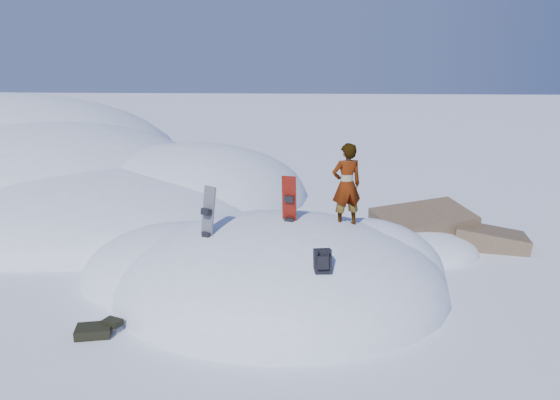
# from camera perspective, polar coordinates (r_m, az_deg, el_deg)

# --- Properties ---
(ground) EXTENTS (120.00, 120.00, 0.00)m
(ground) POSITION_cam_1_polar(r_m,az_deg,el_deg) (11.61, -0.04, -9.19)
(ground) COLOR white
(ground) RESTS_ON ground
(snow_mound) EXTENTS (8.00, 6.00, 3.00)m
(snow_mound) POSITION_cam_1_polar(r_m,az_deg,el_deg) (11.84, -0.82, -8.70)
(snow_mound) COLOR white
(snow_mound) RESTS_ON ground
(snow_ridge) EXTENTS (21.50, 18.50, 6.40)m
(snow_ridge) POSITION_cam_1_polar(r_m,az_deg,el_deg) (23.71, -24.58, 2.00)
(snow_ridge) COLOR white
(snow_ridge) RESTS_ON ground
(rock_outcrop) EXTENTS (4.68, 4.41, 1.68)m
(rock_outcrop) POSITION_cam_1_polar(r_m,az_deg,el_deg) (14.72, 15.32, -4.38)
(rock_outcrop) COLOR brown
(rock_outcrop) RESTS_ON ground
(snowboard_red) EXTENTS (0.32, 0.25, 1.54)m
(snowboard_red) POSITION_cam_1_polar(r_m,az_deg,el_deg) (11.02, 0.99, -1.26)
(snowboard_red) COLOR #B71809
(snowboard_red) RESTS_ON snow_mound
(snowboard_dark) EXTENTS (0.40, 0.39, 1.57)m
(snowboard_dark) POSITION_cam_1_polar(r_m,az_deg,el_deg) (10.70, -7.63, -2.69)
(snowboard_dark) COLOR black
(snowboard_dark) RESTS_ON snow_mound
(backpack) EXTENTS (0.33, 0.37, 0.48)m
(backpack) POSITION_cam_1_polar(r_m,az_deg,el_deg) (9.43, 4.47, -6.36)
(backpack) COLOR black
(backpack) RESTS_ON snow_mound
(gear_pile) EXTENTS (0.80, 0.62, 0.21)m
(gear_pile) POSITION_cam_1_polar(r_m,az_deg,el_deg) (10.29, -18.60, -12.70)
(gear_pile) COLOR black
(gear_pile) RESTS_ON ground
(person) EXTENTS (0.74, 0.60, 1.74)m
(person) POSITION_cam_1_polar(r_m,az_deg,el_deg) (11.24, 6.96, 1.55)
(person) COLOR slate
(person) RESTS_ON snow_mound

